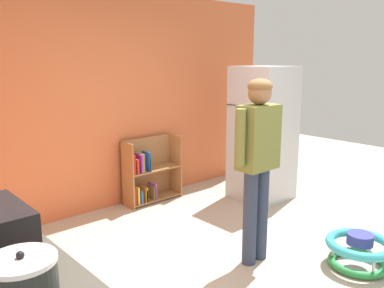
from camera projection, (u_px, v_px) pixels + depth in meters
name	position (u px, v px, depth m)	size (l,w,h in m)	color
ground_plane	(257.00, 270.00, 3.71)	(12.00, 12.00, 0.00)	#B3A692
back_wall	(116.00, 101.00, 5.13)	(5.20, 0.06, 2.70)	#CD653A
refrigerator	(263.00, 134.00, 5.45)	(0.73, 0.68, 1.78)	#B7BABF
bookshelf	(147.00, 174.00, 5.41)	(0.80, 0.28, 0.85)	#A26D3E
standing_person	(258.00, 154.00, 3.67)	(0.57, 0.22, 1.71)	#2C3751
baby_walker	(359.00, 250.00, 3.74)	(0.60, 0.60, 0.32)	#2A8D47
crock_pot	(23.00, 288.00, 1.56)	(0.27, 0.27, 0.28)	black
red_cup	(35.00, 270.00, 1.86)	(0.08, 0.08, 0.10)	red
orange_cup	(3.00, 212.00, 2.56)	(0.08, 0.08, 0.10)	orange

